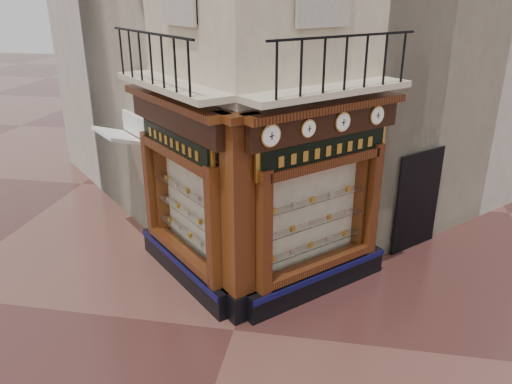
% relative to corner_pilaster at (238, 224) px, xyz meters
% --- Properties ---
extents(ground, '(80.00, 80.00, 0.00)m').
position_rel_corner_pilaster_xyz_m(ground, '(0.00, -0.50, -1.95)').
color(ground, '#44221F').
rests_on(ground, ground).
extents(neighbour_left, '(11.31, 11.31, 11.00)m').
position_rel_corner_pilaster_xyz_m(neighbour_left, '(-2.47, 8.13, 3.55)').
color(neighbour_left, beige).
rests_on(neighbour_left, ground).
extents(neighbour_right, '(11.31, 11.31, 11.00)m').
position_rel_corner_pilaster_xyz_m(neighbour_right, '(2.47, 8.13, 3.55)').
color(neighbour_right, beige).
rests_on(neighbour_right, ground).
extents(shopfront_left, '(2.86, 2.86, 3.98)m').
position_rel_corner_pilaster_xyz_m(shopfront_left, '(-1.41, 1.07, 0.03)').
color(shopfront_left, black).
rests_on(shopfront_left, ground).
extents(shopfront_right, '(2.86, 2.86, 3.98)m').
position_rel_corner_pilaster_xyz_m(shopfront_right, '(1.41, 1.07, 0.03)').
color(shopfront_right, black).
rests_on(shopfront_right, ground).
extents(corner_pilaster, '(0.85, 0.85, 3.98)m').
position_rel_corner_pilaster_xyz_m(corner_pilaster, '(0.00, 0.00, 0.00)').
color(corner_pilaster, black).
rests_on(corner_pilaster, ground).
extents(balcony, '(5.94, 2.97, 1.03)m').
position_rel_corner_pilaster_xyz_m(balcony, '(0.00, 0.99, 2.27)').
color(balcony, beige).
rests_on(balcony, ground).
extents(clock_a, '(0.32, 0.32, 0.40)m').
position_rel_corner_pilaster_xyz_m(clock_a, '(0.58, -0.03, 1.67)').
color(clock_a, gold).
rests_on(clock_a, ground).
extents(clock_b, '(0.27, 0.27, 0.33)m').
position_rel_corner_pilaster_xyz_m(clock_b, '(1.15, 0.55, 1.67)').
color(clock_b, gold).
rests_on(clock_b, ground).
extents(clock_c, '(0.30, 0.30, 0.37)m').
position_rel_corner_pilaster_xyz_m(clock_c, '(1.73, 1.12, 1.67)').
color(clock_c, gold).
rests_on(clock_c, ground).
extents(clock_d, '(0.30, 0.30, 0.37)m').
position_rel_corner_pilaster_xyz_m(clock_d, '(2.37, 1.76, 1.67)').
color(clock_d, gold).
rests_on(clock_d, ground).
extents(awning, '(1.52, 1.52, 0.31)m').
position_rel_corner_pilaster_xyz_m(awning, '(-3.54, 2.83, -1.95)').
color(awning, white).
rests_on(awning, ground).
extents(signboard_left, '(2.12, 2.12, 0.57)m').
position_rel_corner_pilaster_xyz_m(signboard_left, '(-1.46, 1.01, 1.15)').
color(signboard_left, gold).
rests_on(signboard_left, ground).
extents(signboard_right, '(2.29, 2.29, 0.61)m').
position_rel_corner_pilaster_xyz_m(signboard_right, '(1.46, 1.01, 1.15)').
color(signboard_right, gold).
rests_on(signboard_right, ground).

